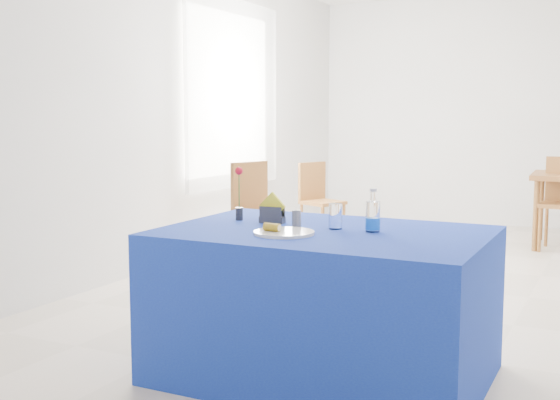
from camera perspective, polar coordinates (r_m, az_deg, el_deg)
The scene contains 15 objects.
floor at distance 5.63m, azimuth 13.91°, elevation -7.06°, with size 7.00×7.00×0.00m, color beige.
room_shell at distance 5.48m, azimuth 14.44°, elevation 10.99°, with size 7.00×7.00×7.00m.
window_pane at distance 7.14m, azimuth -4.18°, elevation 8.57°, with size 0.04×1.50×1.60m, color white.
curtain at distance 7.10m, azimuth -3.69°, elevation 8.58°, with size 0.04×1.75×1.85m, color white.
plate at distance 3.40m, azimuth 0.33°, elevation -2.67°, with size 0.30×0.30×0.01m, color silver.
drinking_glass at distance 3.57m, azimuth 4.53°, elevation -1.32°, with size 0.07×0.07×0.13m, color white.
salt_shaker at distance 3.63m, azimuth 1.50°, elevation -1.51°, with size 0.03×0.03×0.09m, color slate.
pepper_shaker at distance 3.64m, azimuth 1.22°, elevation -1.51°, with size 0.03×0.03×0.09m, color #5D5E62.
blue_table at distance 3.62m, azimuth 3.61°, elevation -8.40°, with size 1.60×1.10×0.76m.
water_bottle at distance 3.50m, azimuth 7.55°, elevation -1.42°, with size 0.07×0.07×0.21m.
napkin_holder at distance 3.76m, azimuth -0.64°, elevation -1.14°, with size 0.15×0.06×0.17m.
rose_vase at distance 3.86m, azimuth -3.34°, elevation 0.36°, with size 0.04×0.04×0.29m.
chair_win_a at distance 6.01m, azimuth -1.76°, elevation -0.70°, with size 0.52×0.52×0.94m.
chair_win_b at distance 7.54m, azimuth 3.10°, elevation 0.37°, with size 0.49×0.49×0.84m.
banana_pieces at distance 3.40m, azimuth -0.63°, elevation -2.23°, with size 0.09×0.05×0.04m.
Camera 1 is at (1.16, -5.34, 1.33)m, focal length 45.00 mm.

